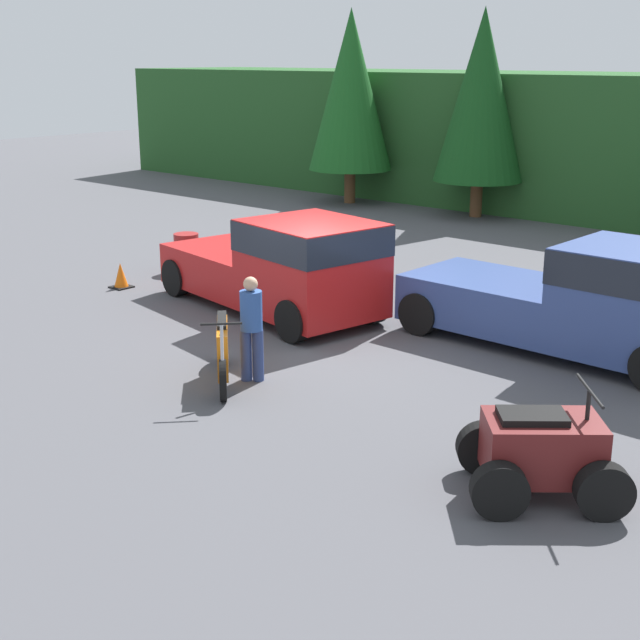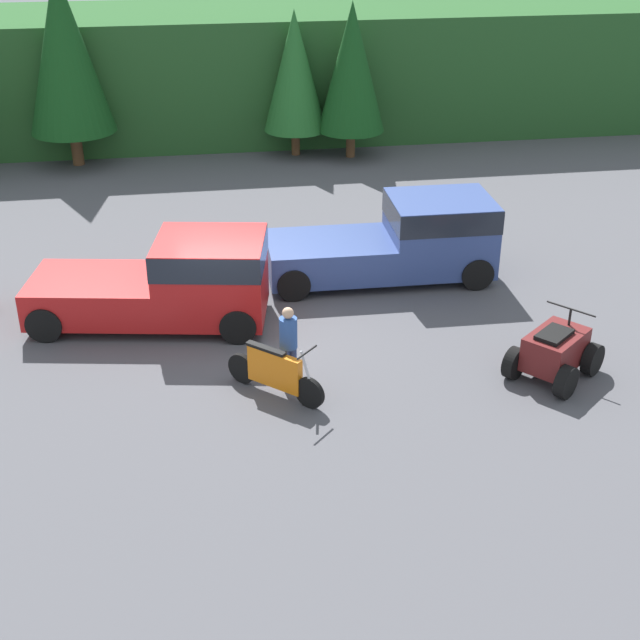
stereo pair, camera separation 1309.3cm
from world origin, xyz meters
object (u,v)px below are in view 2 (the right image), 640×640
object	(u,v)px
pickup_truck_second	(405,238)
rider_person	(288,343)
quad_atv	(555,353)
pickup_truck_red	(175,280)
dirt_bike	(275,373)

from	to	relation	value
pickup_truck_second	rider_person	distance (m)	5.68
pickup_truck_second	quad_atv	world-z (taller)	pickup_truck_second
pickup_truck_red	rider_person	world-z (taller)	pickup_truck_red
rider_person	quad_atv	bearing A→B (deg)	48.74
pickup_truck_red	dirt_bike	size ratio (longest dim) A/B	3.19
pickup_truck_second	rider_person	xyz separation A→B (m)	(-3.38, -4.56, -0.11)
dirt_bike	quad_atv	bearing A→B (deg)	41.44
pickup_truck_red	pickup_truck_second	world-z (taller)	same
dirt_bike	rider_person	size ratio (longest dim) A/B	1.02
dirt_bike	rider_person	bearing A→B (deg)	90.42
pickup_truck_red	pickup_truck_second	size ratio (longest dim) A/B	1.00
dirt_bike	rider_person	world-z (taller)	rider_person
pickup_truck_second	dirt_bike	distance (m)	6.15
rider_person	pickup_truck_second	bearing A→B (deg)	107.40
dirt_bike	rider_person	xyz separation A→B (m)	(0.30, 0.33, 0.42)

